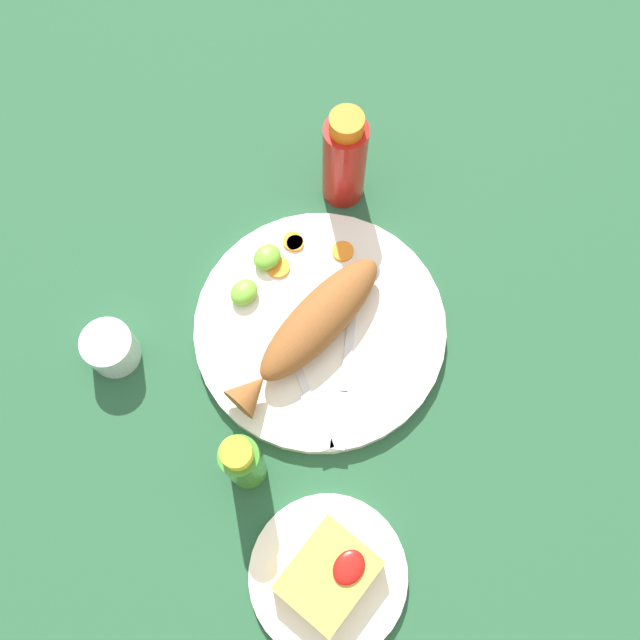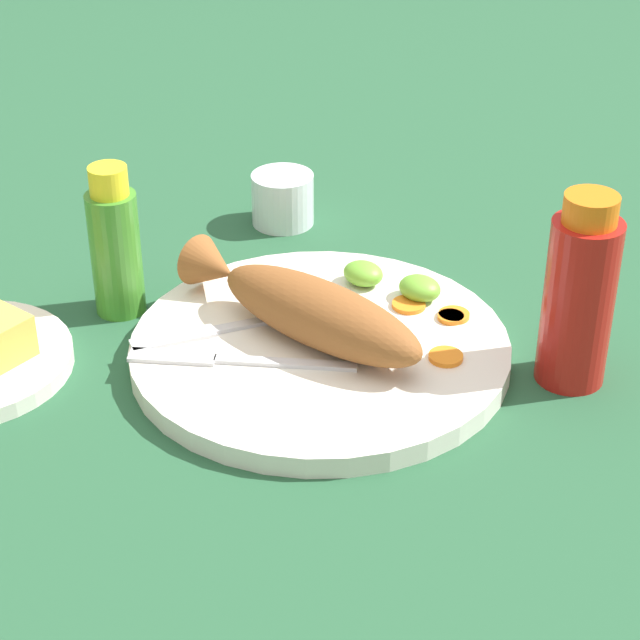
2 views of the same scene
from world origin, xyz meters
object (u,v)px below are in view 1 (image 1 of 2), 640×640
(side_plate_fries, at_px, (328,575))
(fried_fish, at_px, (311,328))
(fork_near, at_px, (345,384))
(salt_cup, at_px, (112,349))
(fork_far, at_px, (305,387))
(hot_sauce_bottle_red, at_px, (344,159))
(hot_sauce_bottle_green, at_px, (243,462))
(main_plate, at_px, (320,328))

(side_plate_fries, bearing_deg, fried_fish, 42.75)
(fried_fish, distance_m, fork_near, 0.08)
(salt_cup, bearing_deg, fork_far, -62.49)
(hot_sauce_bottle_red, height_order, salt_cup, hot_sauce_bottle_red)
(hot_sauce_bottle_red, bearing_deg, side_plate_fries, -143.76)
(hot_sauce_bottle_green, xyz_separation_m, side_plate_fries, (-0.03, -0.15, -0.06))
(fried_fish, height_order, fork_near, fried_fish)
(hot_sauce_bottle_red, relative_size, salt_cup, 2.58)
(fork_near, bearing_deg, fork_far, -78.10)
(hot_sauce_bottle_red, distance_m, hot_sauce_bottle_green, 0.39)
(fork_far, relative_size, side_plate_fries, 0.93)
(hot_sauce_bottle_red, bearing_deg, hot_sauce_bottle_green, -158.29)
(fork_near, distance_m, fork_far, 0.05)
(fried_fish, distance_m, hot_sauce_bottle_red, 0.22)
(fried_fish, bearing_deg, hot_sauce_bottle_red, 30.69)
(main_plate, xyz_separation_m, side_plate_fries, (-0.22, -0.19, -0.00))
(fried_fish, relative_size, hot_sauce_bottle_red, 1.52)
(main_plate, bearing_deg, fried_fish, 177.10)
(fork_near, height_order, side_plate_fries, fork_near)
(fork_far, bearing_deg, salt_cup, -120.97)
(fried_fish, height_order, side_plate_fries, fried_fish)
(fried_fish, height_order, hot_sauce_bottle_green, hot_sauce_bottle_green)
(fork_far, bearing_deg, fried_fish, 153.76)
(fried_fish, relative_size, fork_far, 1.49)
(fried_fish, bearing_deg, fork_far, -144.86)
(salt_cup, bearing_deg, main_plate, -44.00)
(fried_fish, distance_m, salt_cup, 0.25)
(main_plate, relative_size, fork_far, 1.90)
(fried_fish, xyz_separation_m, hot_sauce_bottle_green, (-0.17, -0.04, 0.02))
(fork_near, distance_m, hot_sauce_bottle_green, 0.16)
(hot_sauce_bottle_red, xyz_separation_m, hot_sauce_bottle_green, (-0.37, -0.15, -0.01))
(fork_near, bearing_deg, side_plate_fries, 1.67)
(fried_fish, relative_size, salt_cup, 3.93)
(hot_sauce_bottle_green, bearing_deg, salt_cup, 88.62)
(fried_fish, height_order, salt_cup, fried_fish)
(hot_sauce_bottle_green, height_order, side_plate_fries, hot_sauce_bottle_green)
(hot_sauce_bottle_red, height_order, hot_sauce_bottle_green, hot_sauce_bottle_red)
(main_plate, height_order, hot_sauce_bottle_red, hot_sauce_bottle_red)
(hot_sauce_bottle_green, bearing_deg, side_plate_fries, -102.44)
(fork_far, distance_m, salt_cup, 0.24)
(fried_fish, xyz_separation_m, fork_near, (-0.02, -0.07, -0.02))
(main_plate, height_order, fried_fish, fried_fish)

